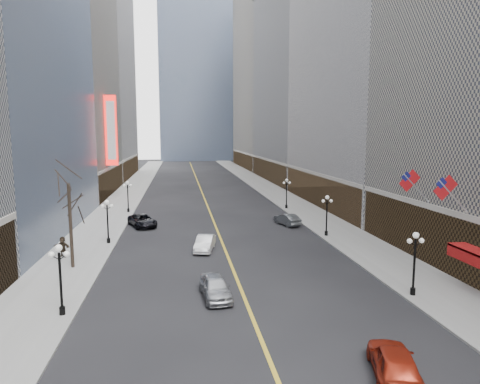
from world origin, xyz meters
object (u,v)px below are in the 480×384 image
object	(u,v)px
car_nb_far	(142,221)
streetlamp_west_2	(107,217)
streetlamp_east_2	(327,211)
streetlamp_west_1	(60,272)
car_sb_far	(287,219)
streetlamp_east_1	(415,257)
streetlamp_east_3	(287,190)
car_nb_near	(215,287)
streetlamp_west_3	(128,193)
car_nb_mid	(205,243)
car_sb_mid	(394,363)

from	to	relation	value
car_nb_far	streetlamp_west_2	bearing A→B (deg)	-130.11
streetlamp_east_2	streetlamp_west_1	distance (m)	29.68
streetlamp_east_2	car_sb_far	xyz separation A→B (m)	(-2.80, 6.61, -2.17)
streetlamp_east_1	streetlamp_east_3	size ratio (longest dim) A/B	1.00
streetlamp_east_3	car_nb_near	xyz separation A→B (m)	(-13.80, -34.23, -2.12)
streetlamp_east_3	streetlamp_west_3	size ratio (longest dim) A/B	1.00
car_nb_near	car_nb_far	xyz separation A→B (m)	(-7.00, 24.50, -0.03)
car_nb_near	car_nb_mid	xyz separation A→B (m)	(0.00, 12.40, -0.05)
car_nb_mid	car_sb_far	xyz separation A→B (m)	(11.00, 10.44, -0.00)
car_nb_near	car_sb_mid	bearing A→B (deg)	-61.95
streetlamp_east_2	streetlamp_east_3	size ratio (longest dim) A/B	1.00
car_sb_far	streetlamp_west_1	bearing A→B (deg)	32.74
streetlamp_east_2	streetlamp_east_3	bearing A→B (deg)	90.00
streetlamp_west_1	car_nb_near	world-z (taller)	streetlamp_west_1
streetlamp_east_3	car_nb_near	bearing A→B (deg)	-111.96
car_sb_mid	car_sb_far	size ratio (longest dim) A/B	1.10
streetlamp_west_2	car_sb_mid	bearing A→B (deg)	-57.92
streetlamp_west_3	car_nb_mid	size ratio (longest dim) A/B	1.01
streetlamp_east_3	car_nb_near	world-z (taller)	streetlamp_east_3
streetlamp_west_2	streetlamp_west_3	world-z (taller)	same
car_sb_mid	streetlamp_east_2	bearing A→B (deg)	-86.83
streetlamp_east_2	car_nb_near	world-z (taller)	streetlamp_east_2
streetlamp_east_1	car_sb_mid	distance (m)	11.59
car_nb_near	car_sb_far	bearing A→B (deg)	58.90
streetlamp_west_3	car_nb_near	world-z (taller)	streetlamp_west_3
streetlamp_west_1	car_sb_far	xyz separation A→B (m)	(20.80, 24.61, -2.17)
car_sb_far	streetlamp_west_2	bearing A→B (deg)	0.57
car_nb_far	streetlamp_east_2	bearing A→B (deg)	-43.09
streetlamp_east_3	streetlamp_west_1	bearing A→B (deg)	-123.25
streetlamp_east_2	car_nb_mid	world-z (taller)	streetlamp_east_2
streetlamp_west_1	car_nb_far	xyz separation A→B (m)	(2.80, 26.27, -2.14)
streetlamp_east_2	car_sb_mid	world-z (taller)	streetlamp_east_2
car_nb_near	car_sb_mid	size ratio (longest dim) A/B	0.94
streetlamp_east_1	car_nb_mid	distance (m)	19.90
car_nb_far	streetlamp_west_1	bearing A→B (deg)	-117.49
streetlamp_west_3	car_nb_far	distance (m)	10.35
streetlamp_east_3	streetlamp_west_2	size ratio (longest dim) A/B	1.00
streetlamp_east_1	streetlamp_west_2	world-z (taller)	same
streetlamp_east_2	car_sb_mid	xyz separation A→B (m)	(-6.40, -27.44, -2.07)
streetlamp_west_1	car_nb_mid	size ratio (longest dim) A/B	1.01
car_nb_near	car_nb_far	world-z (taller)	car_nb_near
car_nb_mid	car_sb_far	world-z (taller)	car_nb_mid
streetlamp_east_1	car_nb_far	xyz separation A→B (m)	(-20.80, 26.27, -2.14)
streetlamp_west_3	car_sb_far	size ratio (longest dim) A/B	1.01
car_nb_far	car_sb_far	size ratio (longest dim) A/B	1.23
streetlamp_east_2	streetlamp_west_1	world-z (taller)	same
car_nb_far	car_nb_mid	bearing A→B (deg)	-81.35
car_nb_near	streetlamp_east_2	bearing A→B (deg)	44.24
car_nb_far	car_sb_mid	distance (m)	38.51
streetlamp_west_1	car_nb_far	world-z (taller)	streetlamp_west_1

